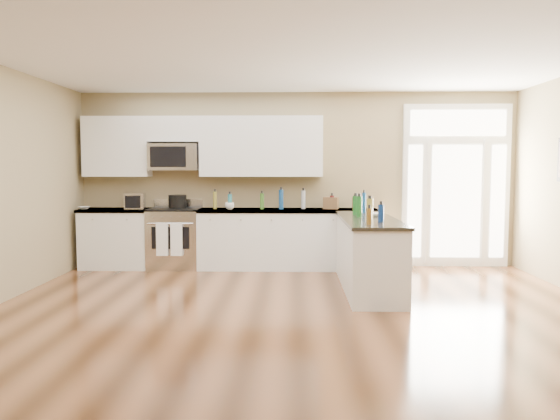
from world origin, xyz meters
The scene contains 18 objects.
ground centered at (0.00, 0.00, 0.00)m, with size 8.00×8.00×0.00m, color #482914.
room_shell centered at (0.00, 0.00, 1.71)m, with size 8.00×8.00×8.00m.
back_cabinet_left centered at (-2.87, 3.69, 0.44)m, with size 1.10×0.66×0.94m.
back_cabinet_right centered at (-0.16, 3.69, 0.44)m, with size 2.85×0.66×0.94m.
peninsula_cabinet centered at (0.93, 2.24, 0.43)m, with size 0.69×2.32×0.94m.
upper_cabinet_left centered at (-2.88, 3.83, 1.93)m, with size 1.04×0.33×0.95m, color white.
upper_cabinet_right centered at (-0.57, 3.83, 1.93)m, with size 1.94×0.33×0.95m, color white.
upper_cabinet_short centered at (-1.95, 3.83, 2.20)m, with size 0.82×0.33×0.40m, color white.
microwave centered at (-1.95, 3.80, 1.76)m, with size 0.78×0.41×0.42m.
entry_door centered at (2.55, 3.95, 1.30)m, with size 1.70×0.10×2.60m.
kitchen_range centered at (-1.94, 3.69, 0.48)m, with size 0.80×0.70×1.08m.
stockpot centered at (-1.91, 3.80, 1.06)m, with size 0.29×0.29×0.22m, color black.
toaster_oven centered at (-2.54, 3.59, 1.07)m, with size 0.30×0.23×0.25m, color silver.
cardboard_box centered at (0.54, 3.75, 1.03)m, with size 0.23×0.17×0.19m, color brown.
bowl_left centered at (-3.35, 3.60, 0.96)m, with size 0.17×0.17×0.04m, color white.
bowl_peninsula centered at (1.05, 2.45, 0.96)m, with size 0.15×0.15×0.05m, color white.
cup_counter centered at (-1.05, 3.58, 1.00)m, with size 0.14×0.14×0.11m, color white.
counter_bottles centered at (0.34, 2.98, 1.07)m, with size 2.36×2.43×0.31m.
Camera 1 is at (-0.06, -4.86, 1.61)m, focal length 35.00 mm.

